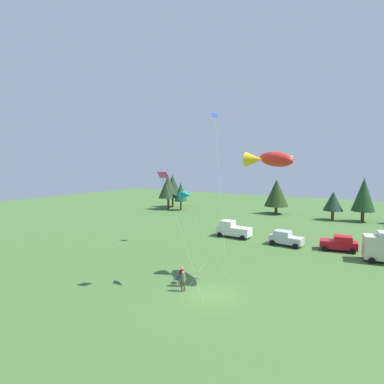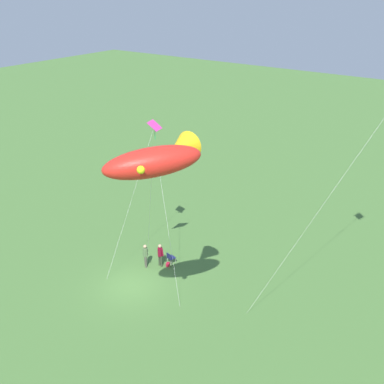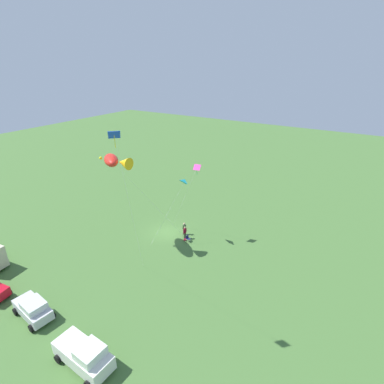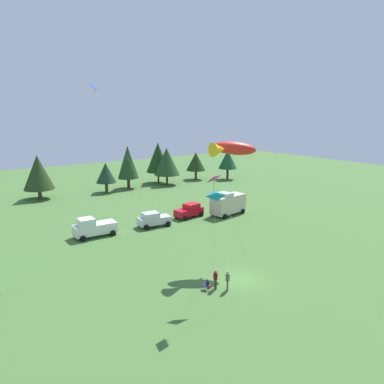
{
  "view_description": "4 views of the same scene",
  "coord_description": "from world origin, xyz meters",
  "px_view_note": "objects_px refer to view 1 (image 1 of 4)",
  "views": [
    {
      "loc": [
        10.69,
        -21.11,
        10.58
      ],
      "look_at": [
        -4.73,
        4.83,
        7.8
      ],
      "focal_mm": 28.0,
      "sensor_mm": 36.0,
      "label": 1
    },
    {
      "loc": [
        17.2,
        17.12,
        18.13
      ],
      "look_at": [
        -4.75,
        1.5,
        5.42
      ],
      "focal_mm": 42.0,
      "sensor_mm": 36.0,
      "label": 2
    },
    {
      "loc": [
        -21.29,
        28.02,
        21.39
      ],
      "look_at": [
        -5.38,
        2.29,
        8.04
      ],
      "focal_mm": 28.0,
      "sensor_mm": 36.0,
      "label": 3
    },
    {
      "loc": [
        -21.5,
        -22.34,
        14.73
      ],
      "look_at": [
        -3.74,
        2.33,
        8.07
      ],
      "focal_mm": 35.0,
      "sensor_mm": 36.0,
      "label": 4
    }
  ],
  "objects_px": {
    "truck_white_pickup": "(233,229)",
    "kite_diamond_blue": "(215,123)",
    "car_red_sedan": "(339,243)",
    "person_kite_flyer": "(183,280)",
    "kite_delta_teal": "(181,194)",
    "folding_chair": "(178,278)",
    "car_silver_compact": "(285,238)",
    "backpack_on_grass": "(182,283)",
    "kite_diamond_rainbow": "(164,179)",
    "kite_large_fish": "(270,159)",
    "person_spectator": "(182,275)"
  },
  "relations": [
    {
      "from": "person_kite_flyer",
      "to": "car_red_sedan",
      "type": "relative_size",
      "value": 0.4
    },
    {
      "from": "car_red_sedan",
      "to": "kite_delta_teal",
      "type": "xyz_separation_m",
      "value": [
        -10.83,
        -19.05,
        7.14
      ]
    },
    {
      "from": "kite_diamond_blue",
      "to": "car_silver_compact",
      "type": "bearing_deg",
      "value": 27.1
    },
    {
      "from": "kite_delta_teal",
      "to": "backpack_on_grass",
      "type": "bearing_deg",
      "value": 117.47
    },
    {
      "from": "kite_large_fish",
      "to": "kite_diamond_rainbow",
      "type": "relative_size",
      "value": 1.19
    },
    {
      "from": "folding_chair",
      "to": "car_silver_compact",
      "type": "xyz_separation_m",
      "value": [
        5.16,
        17.78,
        0.46
      ]
    },
    {
      "from": "car_red_sedan",
      "to": "kite_large_fish",
      "type": "distance_m",
      "value": 17.75
    },
    {
      "from": "person_kite_flyer",
      "to": "truck_white_pickup",
      "type": "relative_size",
      "value": 0.34
    },
    {
      "from": "car_silver_compact",
      "to": "kite_diamond_rainbow",
      "type": "height_order",
      "value": "kite_diamond_rainbow"
    },
    {
      "from": "car_silver_compact",
      "to": "kite_diamond_blue",
      "type": "xyz_separation_m",
      "value": [
        -8.26,
        -4.23,
        14.97
      ]
    },
    {
      "from": "person_spectator",
      "to": "backpack_on_grass",
      "type": "height_order",
      "value": "person_spectator"
    },
    {
      "from": "folding_chair",
      "to": "car_red_sedan",
      "type": "bearing_deg",
      "value": -109.12
    },
    {
      "from": "person_kite_flyer",
      "to": "car_silver_compact",
      "type": "height_order",
      "value": "car_silver_compact"
    },
    {
      "from": "truck_white_pickup",
      "to": "person_spectator",
      "type": "bearing_deg",
      "value": 102.31
    },
    {
      "from": "backpack_on_grass",
      "to": "truck_white_pickup",
      "type": "bearing_deg",
      "value": 99.11
    },
    {
      "from": "kite_diamond_blue",
      "to": "truck_white_pickup",
      "type": "bearing_deg",
      "value": 84.15
    },
    {
      "from": "folding_chair",
      "to": "truck_white_pickup",
      "type": "xyz_separation_m",
      "value": [
        -2.59,
        18.54,
        0.61
      ]
    },
    {
      "from": "kite_large_fish",
      "to": "backpack_on_grass",
      "type": "bearing_deg",
      "value": -142.64
    },
    {
      "from": "truck_white_pickup",
      "to": "car_red_sedan",
      "type": "distance_m",
      "value": 14.05
    },
    {
      "from": "folding_chair",
      "to": "backpack_on_grass",
      "type": "bearing_deg",
      "value": -158.51
    },
    {
      "from": "car_silver_compact",
      "to": "kite_diamond_rainbow",
      "type": "bearing_deg",
      "value": 80.6
    },
    {
      "from": "person_kite_flyer",
      "to": "folding_chair",
      "type": "height_order",
      "value": "person_kite_flyer"
    },
    {
      "from": "folding_chair",
      "to": "kite_diamond_rainbow",
      "type": "height_order",
      "value": "kite_diamond_rainbow"
    },
    {
      "from": "kite_diamond_blue",
      "to": "kite_diamond_rainbow",
      "type": "distance_m",
      "value": 16.59
    },
    {
      "from": "car_silver_compact",
      "to": "kite_diamond_blue",
      "type": "relative_size",
      "value": 0.25
    },
    {
      "from": "kite_delta_teal",
      "to": "kite_diamond_rainbow",
      "type": "xyz_separation_m",
      "value": [
        -0.96,
        -1.01,
        1.3
      ]
    },
    {
      "from": "car_silver_compact",
      "to": "kite_diamond_blue",
      "type": "distance_m",
      "value": 17.61
    },
    {
      "from": "truck_white_pickup",
      "to": "kite_diamond_blue",
      "type": "bearing_deg",
      "value": 86.68
    },
    {
      "from": "person_kite_flyer",
      "to": "car_silver_compact",
      "type": "xyz_separation_m",
      "value": [
        3.87,
        18.95,
        -0.07
      ]
    },
    {
      "from": "person_spectator",
      "to": "car_red_sedan",
      "type": "bearing_deg",
      "value": -107.2
    },
    {
      "from": "kite_large_fish",
      "to": "kite_diamond_blue",
      "type": "xyz_separation_m",
      "value": [
        -9.74,
        8.71,
        4.86
      ]
    },
    {
      "from": "person_kite_flyer",
      "to": "backpack_on_grass",
      "type": "height_order",
      "value": "person_kite_flyer"
    },
    {
      "from": "person_kite_flyer",
      "to": "kite_large_fish",
      "type": "xyz_separation_m",
      "value": [
        5.34,
        6.01,
        10.03
      ]
    },
    {
      "from": "person_spectator",
      "to": "kite_diamond_rainbow",
      "type": "height_order",
      "value": "kite_diamond_rainbow"
    },
    {
      "from": "person_spectator",
      "to": "truck_white_pickup",
      "type": "relative_size",
      "value": 0.34
    },
    {
      "from": "car_silver_compact",
      "to": "folding_chair",
      "type": "bearing_deg",
      "value": 80.36
    },
    {
      "from": "kite_delta_teal",
      "to": "kite_diamond_rainbow",
      "type": "relative_size",
      "value": 0.85
    },
    {
      "from": "car_silver_compact",
      "to": "kite_large_fish",
      "type": "bearing_deg",
      "value": 103.06
    },
    {
      "from": "kite_diamond_rainbow",
      "to": "person_spectator",
      "type": "bearing_deg",
      "value": 47.13
    },
    {
      "from": "folding_chair",
      "to": "truck_white_pickup",
      "type": "height_order",
      "value": "truck_white_pickup"
    },
    {
      "from": "backpack_on_grass",
      "to": "car_red_sedan",
      "type": "distance_m",
      "value": 21.64
    },
    {
      "from": "person_kite_flyer",
      "to": "kite_delta_teal",
      "type": "bearing_deg",
      "value": -7.52
    },
    {
      "from": "kite_delta_teal",
      "to": "kite_diamond_rainbow",
      "type": "bearing_deg",
      "value": -133.46
    },
    {
      "from": "truck_white_pickup",
      "to": "car_red_sedan",
      "type": "xyz_separation_m",
      "value": [
        14.05,
        0.08,
        -0.15
      ]
    },
    {
      "from": "person_kite_flyer",
      "to": "car_silver_compact",
      "type": "bearing_deg",
      "value": -61.3
    },
    {
      "from": "person_kite_flyer",
      "to": "kite_delta_teal",
      "type": "distance_m",
      "value": 7.14
    },
    {
      "from": "backpack_on_grass",
      "to": "folding_chair",
      "type": "bearing_deg",
      "value": -170.99
    },
    {
      "from": "kite_large_fish",
      "to": "kite_delta_teal",
      "type": "relative_size",
      "value": 1.4
    },
    {
      "from": "person_kite_flyer",
      "to": "kite_diamond_blue",
      "type": "distance_m",
      "value": 21.4
    },
    {
      "from": "kite_diamond_rainbow",
      "to": "kite_large_fish",
      "type": "bearing_deg",
      "value": 42.01
    }
  ]
}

